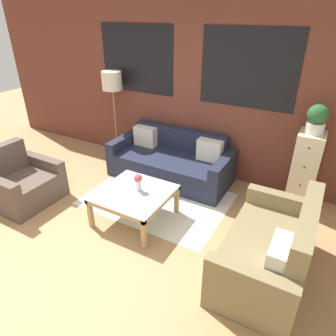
{
  "coord_description": "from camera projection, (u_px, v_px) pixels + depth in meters",
  "views": [
    {
      "loc": [
        2.11,
        -1.97,
        2.54
      ],
      "look_at": [
        0.28,
        1.29,
        0.55
      ],
      "focal_mm": 32.0,
      "sensor_mm": 36.0,
      "label": 1
    }
  ],
  "objects": [
    {
      "name": "wall_back_brick",
      "position": [
        188.0,
        88.0,
        4.84
      ],
      "size": [
        8.4,
        0.09,
        2.8
      ],
      "color": "brown",
      "rests_on": "ground_plane"
    },
    {
      "name": "couch_dark",
      "position": [
        171.0,
        162.0,
        5.0
      ],
      "size": [
        1.99,
        0.88,
        0.78
      ],
      "color": "#1E2338",
      "rests_on": "ground_plane"
    },
    {
      "name": "coffee_table",
      "position": [
        134.0,
        196.0,
        3.93
      ],
      "size": [
        0.9,
        0.9,
        0.43
      ],
      "color": "silver",
      "rests_on": "ground_plane"
    },
    {
      "name": "ground_plane",
      "position": [
        96.0,
        246.0,
        3.62
      ],
      "size": [
        16.0,
        16.0,
        0.0
      ],
      "primitive_type": "plane",
      "color": "#AD7F51"
    },
    {
      "name": "floor_lamp",
      "position": [
        112.0,
        85.0,
        5.18
      ],
      "size": [
        0.35,
        0.35,
        1.61
      ],
      "color": "olive",
      "rests_on": "ground_plane"
    },
    {
      "name": "armchair_corner",
      "position": [
        23.0,
        184.0,
        4.39
      ],
      "size": [
        0.8,
        0.89,
        0.84
      ],
      "color": "brown",
      "rests_on": "ground_plane"
    },
    {
      "name": "settee_vintage",
      "position": [
        270.0,
        252.0,
        3.11
      ],
      "size": [
        0.8,
        1.48,
        0.92
      ],
      "color": "olive",
      "rests_on": "ground_plane"
    },
    {
      "name": "potted_plant",
      "position": [
        317.0,
        118.0,
        3.82
      ],
      "size": [
        0.26,
        0.26,
        0.39
      ],
      "color": "silver",
      "rests_on": "drawer_cabinet"
    },
    {
      "name": "drawer_cabinet",
      "position": [
        304.0,
        170.0,
        4.17
      ],
      "size": [
        0.34,
        0.42,
        1.11
      ],
      "color": "beige",
      "rests_on": "ground_plane"
    },
    {
      "name": "flower_vase",
      "position": [
        138.0,
        181.0,
        3.87
      ],
      "size": [
        0.11,
        0.11,
        0.24
      ],
      "color": "silver",
      "rests_on": "coffee_table"
    },
    {
      "name": "rug",
      "position": [
        157.0,
        199.0,
        4.53
      ],
      "size": [
        2.07,
        1.45,
        0.0
      ],
      "color": "silver",
      "rests_on": "ground_plane"
    }
  ]
}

